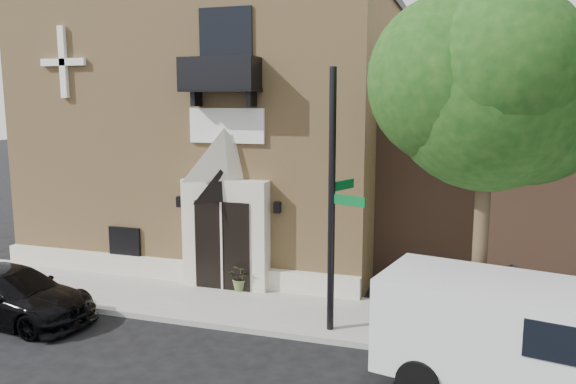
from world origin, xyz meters
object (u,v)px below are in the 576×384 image
object	(u,v)px
fire_hydrant	(475,339)
cargo_van	(542,340)
black_sedan	(11,294)
street_sign	(333,202)
pedestrian_near	(509,306)

from	to	relation	value
fire_hydrant	cargo_van	bearing A→B (deg)	-54.18
black_sedan	cargo_van	distance (m)	12.51
black_sedan	street_sign	size ratio (longest dim) A/B	0.75
street_sign	pedestrian_near	world-z (taller)	street_sign
cargo_van	street_sign	bearing A→B (deg)	168.99
cargo_van	pedestrian_near	distance (m)	2.18
black_sedan	street_sign	distance (m)	8.64
black_sedan	pedestrian_near	world-z (taller)	pedestrian_near
cargo_van	street_sign	distance (m)	5.20
street_sign	pedestrian_near	distance (m)	4.55
black_sedan	street_sign	xyz separation A→B (m)	(8.09, 1.57, 2.60)
cargo_van	pedestrian_near	size ratio (longest dim) A/B	3.06
street_sign	fire_hydrant	world-z (taller)	street_sign
black_sedan	fire_hydrant	distance (m)	11.46
black_sedan	fire_hydrant	bearing A→B (deg)	-79.27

